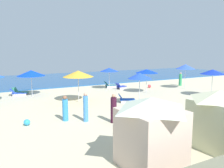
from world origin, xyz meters
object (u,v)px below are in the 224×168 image
object	(u,v)px
lounge_chair_7_0	(121,86)
lounge_chair_1_1	(126,99)
umbrella_4	(31,73)
beach_ball_0	(159,110)
cabana_1	(218,118)
lounge_chair_1_0	(153,102)
umbrella_6	(147,71)
cabana_0	(151,131)
umbrella_0	(185,67)
beach_ball_1	(150,86)
beachgoer_3	(86,108)
beachgoer_1	(65,109)
umbrella_5	(213,72)
umbrella_3	(78,74)
beachgoer_2	(180,80)
beachgoer_0	(114,109)
beach_ball_2	(27,122)
umbrella_1	(140,76)
lounge_chair_4_1	(20,92)
lounge_chair_4_0	(18,93)
lounge_chair_7_1	(110,85)
umbrella_7	(109,70)

from	to	relation	value
lounge_chair_7_0	lounge_chair_1_1	bearing A→B (deg)	138.78
umbrella_4	beach_ball_0	size ratio (longest dim) A/B	6.33
cabana_1	lounge_chair_1_1	distance (m)	8.93
lounge_chair_1_0	lounge_chair_7_0	xyz separation A→B (m)	(1.54, 7.49, 0.02)
umbrella_6	lounge_chair_7_0	distance (m)	3.77
cabana_0	umbrella_0	xyz separation A→B (m)	(13.28, 11.41, 1.11)
beach_ball_0	beach_ball_1	bearing A→B (deg)	56.45
beachgoer_3	umbrella_6	bearing A→B (deg)	-160.25
umbrella_0	beach_ball_1	size ratio (longest dim) A/B	7.23
umbrella_6	beach_ball_0	world-z (taller)	umbrella_6
beach_ball_0	umbrella_4	bearing A→B (deg)	124.40
beachgoer_1	beach_ball_1	distance (m)	13.63
umbrella_5	umbrella_3	bearing A→B (deg)	162.35
beachgoer_1	beachgoer_2	xyz separation A→B (m)	(15.68, 6.74, 0.02)
lounge_chair_1_1	beach_ball_1	world-z (taller)	lounge_chair_1_1
umbrella_0	beach_ball_0	xyz separation A→B (m)	(-8.54, -6.11, -2.20)
umbrella_4	umbrella_6	size ratio (longest dim) A/B	1.07
beachgoer_0	umbrella_5	bearing A→B (deg)	120.34
cabana_1	umbrella_3	world-z (taller)	umbrella_3
lounge_chair_1_1	beach_ball_1	bearing A→B (deg)	-25.06
cabana_1	beach_ball_2	bearing A→B (deg)	131.87
umbrella_1	lounge_chair_4_1	xyz separation A→B (m)	(-7.64, 8.48, -1.99)
beachgoer_1	beachgoer_2	world-z (taller)	beachgoer_2
cabana_0	beachgoer_2	distance (m)	19.56
umbrella_0	lounge_chair_7_0	distance (m)	7.25
lounge_chair_4_0	umbrella_6	bearing A→B (deg)	-101.99
beachgoer_1	beach_ball_1	size ratio (longest dim) A/B	4.10
cabana_0	lounge_chair_4_1	distance (m)	16.38
lounge_chair_7_1	beachgoer_0	distance (m)	12.13
umbrella_3	beachgoer_0	world-z (taller)	umbrella_3
beachgoer_3	beach_ball_0	size ratio (longest dim) A/B	4.37
beachgoer_1	lounge_chair_7_0	bearing A→B (deg)	18.78
cabana_1	beachgoer_0	size ratio (longest dim) A/B	1.47
umbrella_0	lounge_chair_4_1	size ratio (longest dim) A/B	1.70
umbrella_7	lounge_chair_1_0	bearing A→B (deg)	-92.81
beach_ball_0	umbrella_0	bearing A→B (deg)	35.59
lounge_chair_1_1	umbrella_7	bearing A→B (deg)	11.41
umbrella_1	lounge_chair_7_0	distance (m)	7.47
umbrella_1	umbrella_7	distance (m)	7.42
cabana_1	umbrella_5	world-z (taller)	cabana_1
umbrella_7	beach_ball_2	distance (m)	12.61
umbrella_0	umbrella_3	size ratio (longest dim) A/B	1.05
umbrella_5	beachgoer_2	bearing A→B (deg)	69.89
umbrella_3	lounge_chair_7_1	distance (m)	7.64
umbrella_3	umbrella_5	bearing A→B (deg)	-17.65
lounge_chair_7_0	lounge_chair_7_1	distance (m)	1.44
umbrella_5	beach_ball_0	xyz separation A→B (m)	(-7.47, -1.86, -2.05)
umbrella_5	umbrella_6	distance (m)	5.84
umbrella_1	beachgoer_2	bearing A→B (deg)	30.06
umbrella_7	beach_ball_2	bearing A→B (deg)	-138.04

